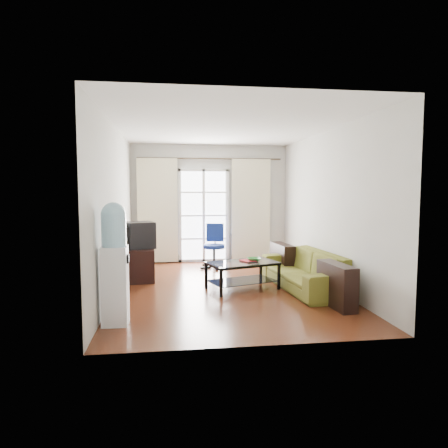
# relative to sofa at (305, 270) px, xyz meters

# --- Properties ---
(floor) EXTENTS (5.20, 5.20, 0.00)m
(floor) POSITION_rel_sofa_xyz_m (-1.34, 0.23, -0.31)
(floor) COLOR #5C2A15
(floor) RESTS_ON ground
(ceiling) EXTENTS (5.20, 5.20, 0.00)m
(ceiling) POSITION_rel_sofa_xyz_m (-1.34, 0.23, 2.39)
(ceiling) COLOR white
(ceiling) RESTS_ON wall_back
(wall_back) EXTENTS (3.60, 0.02, 2.70)m
(wall_back) POSITION_rel_sofa_xyz_m (-1.34, 2.83, 1.04)
(wall_back) COLOR beige
(wall_back) RESTS_ON floor
(wall_front) EXTENTS (3.60, 0.02, 2.70)m
(wall_front) POSITION_rel_sofa_xyz_m (-1.34, -2.37, 1.04)
(wall_front) COLOR beige
(wall_front) RESTS_ON floor
(wall_left) EXTENTS (0.02, 5.20, 2.70)m
(wall_left) POSITION_rel_sofa_xyz_m (-3.14, 0.23, 1.04)
(wall_left) COLOR beige
(wall_left) RESTS_ON floor
(wall_right) EXTENTS (0.02, 5.20, 2.70)m
(wall_right) POSITION_rel_sofa_xyz_m (0.46, 0.23, 1.04)
(wall_right) COLOR beige
(wall_right) RESTS_ON floor
(french_door) EXTENTS (1.16, 0.06, 2.15)m
(french_door) POSITION_rel_sofa_xyz_m (-1.49, 2.78, 0.76)
(french_door) COLOR white
(french_door) RESTS_ON wall_back
(curtain_rod) EXTENTS (3.30, 0.04, 0.04)m
(curtain_rod) POSITION_rel_sofa_xyz_m (-1.34, 2.73, 2.07)
(curtain_rod) COLOR #4C3F2D
(curtain_rod) RESTS_ON wall_back
(curtain_left) EXTENTS (0.90, 0.07, 2.35)m
(curtain_left) POSITION_rel_sofa_xyz_m (-2.54, 2.71, 0.89)
(curtain_left) COLOR beige
(curtain_left) RESTS_ON curtain_rod
(curtain_right) EXTENTS (0.90, 0.07, 2.35)m
(curtain_right) POSITION_rel_sofa_xyz_m (-0.39, 2.71, 0.89)
(curtain_right) COLOR beige
(curtain_right) RESTS_ON curtain_rod
(radiator) EXTENTS (0.64, 0.12, 0.64)m
(radiator) POSITION_rel_sofa_xyz_m (-0.54, 2.73, 0.02)
(radiator) COLOR gray
(radiator) RESTS_ON floor
(sofa) EXTENTS (2.29, 1.20, 0.63)m
(sofa) POSITION_rel_sofa_xyz_m (0.00, 0.00, 0.00)
(sofa) COLOR brown
(sofa) RESTS_ON floor
(coffee_table) EXTENTS (1.28, 0.97, 0.46)m
(coffee_table) POSITION_rel_sofa_xyz_m (-1.06, 0.09, -0.02)
(coffee_table) COLOR silver
(coffee_table) RESTS_ON floor
(bowl) EXTENTS (0.26, 0.26, 0.06)m
(bowl) POSITION_rel_sofa_xyz_m (-0.85, 0.14, 0.17)
(bowl) COLOR #2D7B3B
(bowl) RESTS_ON coffee_table
(book) EXTENTS (0.41, 0.42, 0.02)m
(book) POSITION_rel_sofa_xyz_m (-1.05, 0.07, 0.16)
(book) COLOR #A72314
(book) RESTS_ON coffee_table
(remote) EXTENTS (0.17, 0.05, 0.02)m
(remote) POSITION_rel_sofa_xyz_m (-0.91, -0.03, 0.16)
(remote) COLOR black
(remote) RESTS_ON coffee_table
(tv_stand) EXTENTS (0.60, 0.85, 0.59)m
(tv_stand) POSITION_rel_sofa_xyz_m (-2.84, 1.03, -0.02)
(tv_stand) COLOR black
(tv_stand) RESTS_ON floor
(crt_tv) EXTENTS (0.63, 0.64, 0.48)m
(crt_tv) POSITION_rel_sofa_xyz_m (-2.83, 1.08, 0.52)
(crt_tv) COLOR black
(crt_tv) RESTS_ON tv_stand
(task_chair) EXTENTS (0.76, 0.76, 0.94)m
(task_chair) POSITION_rel_sofa_xyz_m (-1.33, 1.99, -0.04)
(task_chair) COLOR black
(task_chair) RESTS_ON floor
(water_cooler) EXTENTS (0.33, 0.31, 1.51)m
(water_cooler) POSITION_rel_sofa_xyz_m (-2.94, -1.45, 0.48)
(water_cooler) COLOR silver
(water_cooler) RESTS_ON floor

